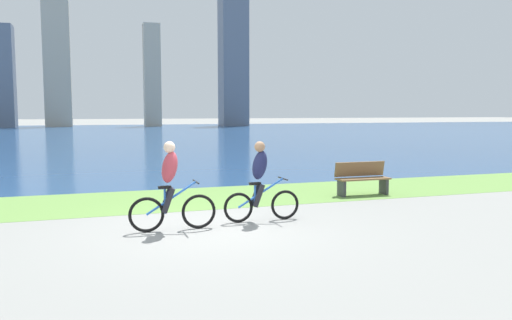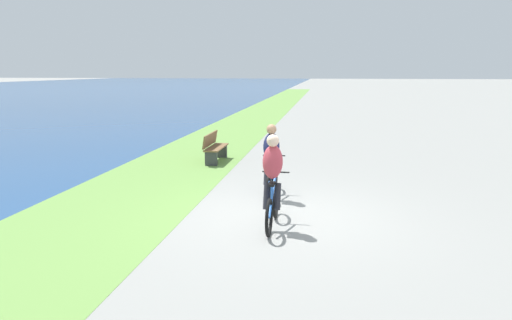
# 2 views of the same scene
# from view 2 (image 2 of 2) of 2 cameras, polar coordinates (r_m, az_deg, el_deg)

# --- Properties ---
(ground_plane) EXTENTS (300.00, 300.00, 0.00)m
(ground_plane) POSITION_cam_2_polar(r_m,az_deg,el_deg) (8.75, 3.17, -7.23)
(ground_plane) COLOR gray
(grass_strip_bayside) EXTENTS (120.00, 3.42, 0.01)m
(grass_strip_bayside) POSITION_cam_2_polar(r_m,az_deg,el_deg) (9.75, -18.07, -5.79)
(grass_strip_bayside) COLOR #6B9947
(grass_strip_bayside) RESTS_ON ground
(cyclist_lead) EXTENTS (1.65, 0.52, 1.66)m
(cyclist_lead) POSITION_cam_2_polar(r_m,az_deg,el_deg) (9.75, 2.00, -0.18)
(cyclist_lead) COLOR black
(cyclist_lead) RESTS_ON ground
(cyclist_trailing) EXTENTS (1.67, 0.52, 1.71)m
(cyclist_trailing) POSITION_cam_2_polar(r_m,az_deg,el_deg) (7.89, 2.17, -2.91)
(cyclist_trailing) COLOR black
(cyclist_trailing) RESTS_ON ground
(bench_near_path) EXTENTS (1.50, 0.47, 0.90)m
(bench_near_path) POSITION_cam_2_polar(r_m,az_deg,el_deg) (13.83, -5.41, 1.65)
(bench_near_path) COLOR brown
(bench_near_path) RESTS_ON ground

